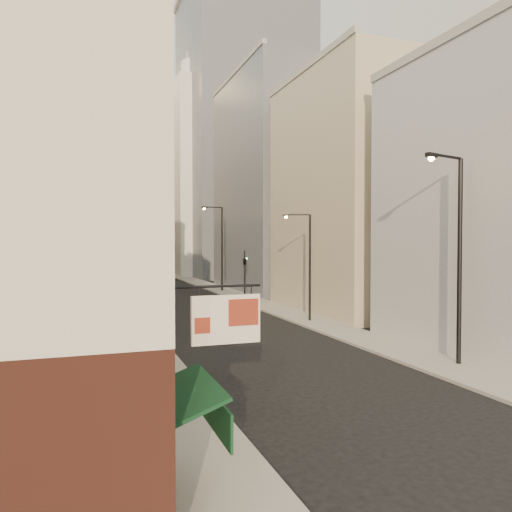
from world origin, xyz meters
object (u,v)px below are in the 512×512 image
at_px(white_tower, 199,170).
at_px(traffic_light_left, 120,268).
at_px(streetlamp_mid, 307,261).
at_px(clock_tower, 127,182).
at_px(traffic_light_right, 245,262).
at_px(streetlamp_far, 220,243).
at_px(streetlamp_near, 456,248).

xyz_separation_m(white_tower, traffic_light_left, (-15.99, -35.78, -15.19)).
bearing_deg(streetlamp_mid, clock_tower, 116.38).
relative_size(streetlamp_mid, traffic_light_right, 1.59).
bearing_deg(white_tower, streetlamp_far, -97.85).
relative_size(streetlamp_near, streetlamp_mid, 1.24).
bearing_deg(streetlamp_mid, streetlamp_near, -66.09).
xyz_separation_m(white_tower, traffic_light_right, (-3.36, -36.08, -14.75)).
xyz_separation_m(clock_tower, streetlamp_mid, (7.12, -66.47, -13.08)).
height_order(streetlamp_near, streetlamp_far, streetlamp_far).
distance_m(white_tower, traffic_light_right, 39.12).
distance_m(clock_tower, streetlamp_mid, 68.12).
distance_m(clock_tower, traffic_light_left, 52.01).
bearing_deg(traffic_light_left, white_tower, -126.88).
height_order(white_tower, streetlamp_far, white_tower).
distance_m(streetlamp_mid, streetlamp_far, 24.25).
bearing_deg(streetlamp_near, traffic_light_right, 76.05).
xyz_separation_m(streetlamp_near, traffic_light_right, (-0.39, 30.75, -1.78)).
distance_m(streetlamp_near, streetlamp_far, 38.59).
distance_m(streetlamp_near, traffic_light_left, 33.74).
bearing_deg(traffic_light_right, streetlamp_near, 103.33).
bearing_deg(traffic_light_left, traffic_light_right, 165.82).
bearing_deg(streetlamp_near, white_tower, 72.78).
xyz_separation_m(streetlamp_near, streetlamp_far, (-0.93, 38.58, 0.15)).
height_order(clock_tower, traffic_light_left, clock_tower).
height_order(white_tower, streetlamp_mid, white_tower).
distance_m(white_tower, streetlamp_mid, 54.46).
bearing_deg(white_tower, clock_tower, 128.16).
height_order(clock_tower, traffic_light_right, clock_tower).
xyz_separation_m(streetlamp_far, traffic_light_right, (0.54, -7.83, -1.93)).
height_order(white_tower, streetlamp_near, white_tower).
bearing_deg(white_tower, traffic_light_left, -114.08).
distance_m(white_tower, traffic_light_left, 42.03).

